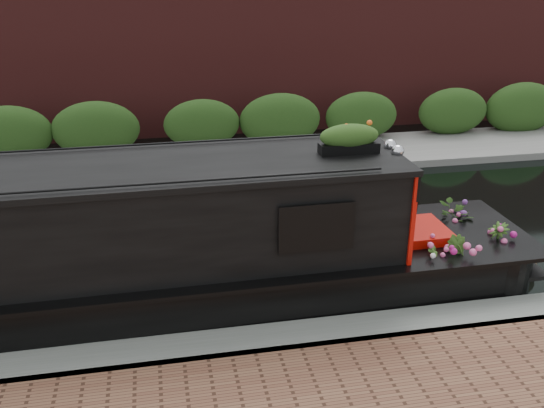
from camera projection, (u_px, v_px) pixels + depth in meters
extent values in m
plane|color=black|center=(221.00, 241.00, 10.47)|extent=(80.00, 80.00, 0.00)
cube|color=slate|center=(252.00, 356.00, 7.48)|extent=(40.00, 0.60, 0.50)
cube|color=slate|center=(200.00, 165.00, 14.28)|extent=(40.00, 2.40, 0.34)
cube|color=#234316|center=(197.00, 154.00, 15.10)|extent=(40.00, 1.10, 2.80)
cube|color=#531D1C|center=(191.00, 131.00, 17.00)|extent=(40.00, 1.00, 8.00)
cube|color=black|center=(56.00, 225.00, 7.74)|extent=(8.96, 1.77, 1.31)
cube|color=black|center=(49.00, 174.00, 7.48)|extent=(9.10, 1.92, 0.08)
cube|color=#BA0F07|center=(389.00, 200.00, 8.55)|extent=(0.07, 1.70, 1.31)
cube|color=black|center=(317.00, 228.00, 7.50)|extent=(0.88, 0.04, 0.53)
cube|color=#BA0F07|center=(418.00, 242.00, 8.91)|extent=(0.78, 0.88, 0.49)
sphere|color=white|center=(398.00, 151.00, 8.13)|extent=(0.17, 0.17, 0.17)
sphere|color=white|center=(390.00, 145.00, 8.38)|extent=(0.17, 0.17, 0.17)
cube|color=black|center=(349.00, 148.00, 8.13)|extent=(0.81, 0.24, 0.14)
ellipsoid|color=orange|center=(349.00, 134.00, 8.06)|extent=(0.89, 0.25, 0.23)
imported|color=#30541C|center=(432.00, 260.00, 8.36)|extent=(0.31, 0.32, 0.50)
imported|color=#30541C|center=(458.00, 257.00, 8.32)|extent=(0.43, 0.41, 0.60)
imported|color=#30541C|center=(457.00, 220.00, 9.50)|extent=(0.66, 0.62, 0.60)
imported|color=#30541C|center=(496.00, 242.00, 8.81)|extent=(0.40, 0.40, 0.58)
imported|color=#30541C|center=(397.00, 223.00, 9.46)|extent=(0.23, 0.31, 0.55)
cylinder|color=brown|center=(521.00, 263.00, 9.42)|extent=(0.30, 0.40, 0.30)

